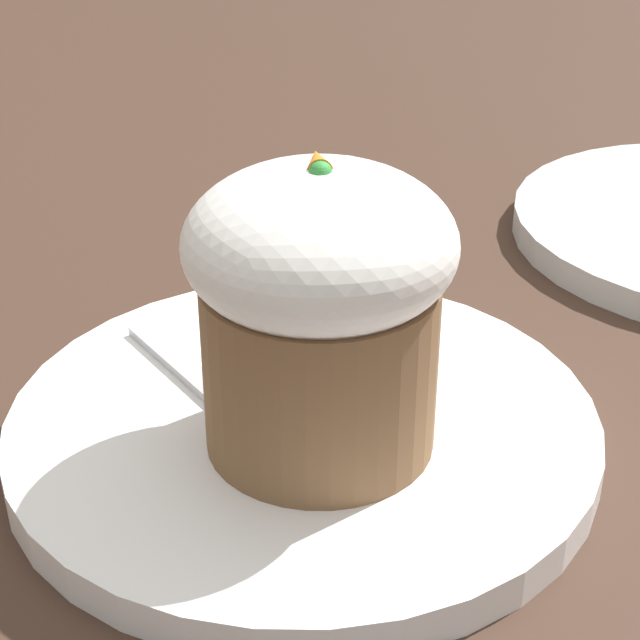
{
  "coord_description": "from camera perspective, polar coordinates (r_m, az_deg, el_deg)",
  "views": [
    {
      "loc": [
        -0.36,
        0.02,
        0.26
      ],
      "look_at": [
        -0.02,
        -0.01,
        0.07
      ],
      "focal_mm": 60.0,
      "sensor_mm": 36.0,
      "label": 1
    }
  ],
  "objects": [
    {
      "name": "ground_plane",
      "position": [
        0.44,
        -0.91,
        -6.62
      ],
      "size": [
        4.0,
        4.0,
        0.0
      ],
      "primitive_type": "plane",
      "color": "#3D281E"
    },
    {
      "name": "dessert_plate",
      "position": [
        0.44,
        -0.92,
        -5.79
      ],
      "size": [
        0.24,
        0.24,
        0.02
      ],
      "color": "white",
      "rests_on": "ground_plane"
    },
    {
      "name": "carrot_cake",
      "position": [
        0.39,
        -0.0,
        0.83
      ],
      "size": [
        0.1,
        0.1,
        0.11
      ],
      "color": "brown",
      "rests_on": "dessert_plate"
    },
    {
      "name": "spoon",
      "position": [
        0.42,
        -4.12,
        -5.21
      ],
      "size": [
        0.12,
        0.08,
        0.01
      ],
      "color": "#B7B7BC",
      "rests_on": "dessert_plate"
    }
  ]
}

